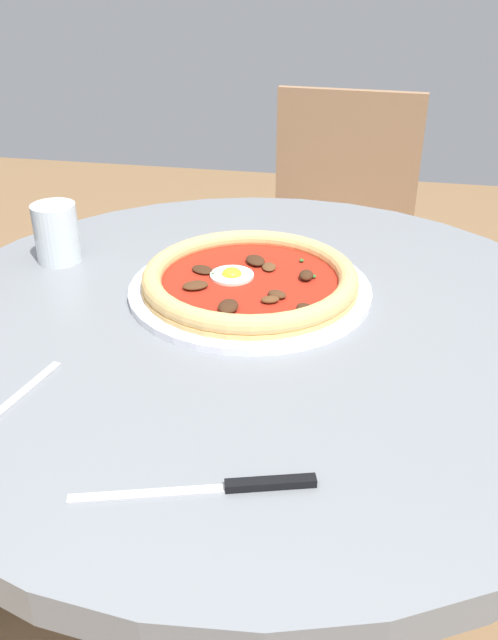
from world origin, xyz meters
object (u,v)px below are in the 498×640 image
steak_knife (231,487)px  fork_utensil (10,403)px  pizza_on_plate (250,281)px  water_glass (57,237)px  cafe_chair_spare_far (337,237)px  dining_table (256,416)px

steak_knife → fork_utensil: steak_knife is taller
pizza_on_plate → water_glass: (-0.05, -0.30, 0.02)m
pizza_on_plate → cafe_chair_spare_far: bearing=175.0°
pizza_on_plate → fork_utensil: size_ratio=2.03×
steak_knife → fork_utensil: (-0.08, -0.25, -0.00)m
pizza_on_plate → fork_utensil: 0.35m
dining_table → water_glass: bearing=-109.1°
pizza_on_plate → steak_knife: size_ratio=1.57×
steak_knife → cafe_chair_spare_far: cafe_chair_spare_far is taller
pizza_on_plate → fork_utensil: (0.29, -0.19, -0.02)m
dining_table → pizza_on_plate: bearing=-161.8°
pizza_on_plate → cafe_chair_spare_far: 0.84m
fork_utensil → cafe_chair_spare_far: (-1.09, 0.26, -0.24)m
pizza_on_plate → steak_knife: bearing=8.5°
water_glass → steak_knife: size_ratio=0.42×
pizza_on_plate → dining_table: bearing=18.2°
pizza_on_plate → water_glass: water_glass is taller
dining_table → steak_knife: bearing=6.5°
cafe_chair_spare_far → fork_utensil: bearing=-13.5°
steak_knife → cafe_chair_spare_far: size_ratio=0.24×
dining_table → pizza_on_plate: (-0.06, -0.02, 0.18)m
dining_table → fork_utensil: (0.23, -0.21, 0.16)m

